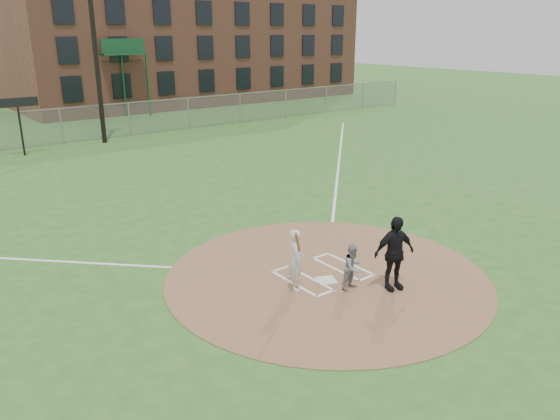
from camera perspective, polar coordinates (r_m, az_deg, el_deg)
ground at (r=14.44m, az=4.90°, el=-6.89°), size 140.00×140.00×0.00m
dirt_circle at (r=14.43m, az=4.90°, el=-6.85°), size 8.40×8.40×0.02m
home_plate at (r=14.11m, az=4.85°, el=-7.34°), size 0.62×0.62×0.03m
foul_line_first at (r=26.51m, az=6.16°, el=4.84°), size 17.04×17.04×0.01m
catcher at (r=13.58m, az=7.62°, el=-5.91°), size 0.60×0.49×1.15m
umpire at (r=13.60m, az=11.84°, el=-4.44°), size 1.18×0.73×1.88m
batters_boxes at (r=14.53m, az=4.50°, el=-6.60°), size 2.08×1.88×0.01m
batter_at_plate at (r=13.37m, az=1.72°, el=-5.17°), size 0.87×0.96×1.78m
outfield_fence at (r=33.18m, az=-21.88°, el=8.14°), size 56.08×0.08×2.03m
brick_warehouse at (r=53.67m, az=-10.65°, el=19.48°), size 30.00×17.17×15.00m
light_pole at (r=32.44m, az=-19.02°, el=18.22°), size 1.20×0.30×12.22m
scoreboard_sign at (r=30.66m, az=-25.70°, el=9.52°), size 2.00×0.10×2.93m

